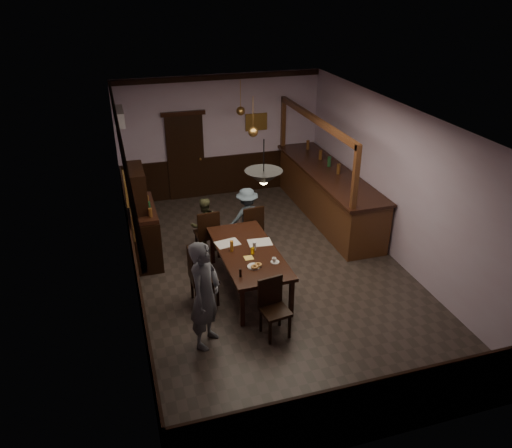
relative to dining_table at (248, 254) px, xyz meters
name	(u,v)px	position (x,y,z in m)	size (l,w,h in m)	color
room	(272,200)	(0.55, 0.35, 0.81)	(5.01, 8.01, 3.01)	#2D2621
dining_table	(248,254)	(0.00, 0.00, 0.00)	(1.04, 2.22, 0.75)	black
chair_far_left	(208,232)	(-0.47, 1.26, -0.13)	(0.47, 0.47, 1.02)	black
chair_far_right	(252,226)	(0.43, 1.28, -0.14)	(0.48, 0.48, 1.00)	black
chair_near	(273,304)	(0.02, -1.32, -0.16)	(0.47, 0.47, 0.95)	black
chair_side	(199,274)	(-0.93, -0.22, -0.12)	(0.46, 0.46, 1.04)	black
person_standing	(205,295)	(-1.03, -1.27, 0.18)	(0.63, 0.42, 1.74)	slate
person_seated_left	(204,225)	(-0.48, 1.54, -0.11)	(0.56, 0.44, 1.15)	#4B4D2E
person_seated_right	(247,217)	(0.42, 1.56, -0.06)	(0.80, 0.46, 1.25)	#4E6170
newspaper_left	(227,243)	(-0.29, 0.36, 0.07)	(0.42, 0.30, 0.01)	silver
newspaper_right	(260,242)	(0.28, 0.22, 0.07)	(0.42, 0.30, 0.01)	silver
napkin	(249,258)	(-0.06, -0.23, 0.07)	(0.15, 0.15, 0.00)	#FFD85D
saucer	(275,262)	(0.32, -0.50, 0.07)	(0.15, 0.15, 0.01)	white
coffee_cup	(274,260)	(0.31, -0.50, 0.11)	(0.08, 0.08, 0.07)	white
pastry_plate	(254,266)	(-0.06, -0.53, 0.07)	(0.22, 0.22, 0.01)	white
pastry_ring_a	(255,267)	(-0.06, -0.59, 0.10)	(0.13, 0.13, 0.04)	#C68C47
pastry_ring_b	(258,265)	(0.01, -0.55, 0.10)	(0.13, 0.13, 0.04)	#C68C47
soda_can	(253,251)	(0.04, -0.12, 0.12)	(0.07, 0.07, 0.12)	gold
beer_glass	(232,246)	(-0.28, 0.08, 0.16)	(0.06, 0.06, 0.20)	#BF721E
water_glass	(254,246)	(0.11, 0.00, 0.14)	(0.06, 0.06, 0.15)	silver
pepper_mill	(240,273)	(-0.35, -0.75, 0.13)	(0.04, 0.04, 0.14)	black
sideboard	(143,223)	(-1.67, 1.62, 0.07)	(0.51, 1.43, 1.89)	black
bar_counter	(327,192)	(2.54, 2.34, -0.08)	(0.99, 4.24, 2.38)	#472213
door_back	(186,158)	(-0.35, 4.30, 0.36)	(0.90, 0.06, 2.10)	black
ac_unit	(119,116)	(-1.83, 3.25, 1.76)	(0.20, 0.85, 0.30)	white
picture_left_small	(133,225)	(-1.91, -1.25, 1.46)	(0.04, 0.28, 0.36)	olive
picture_left_large	(126,188)	(-1.91, 1.15, 1.01)	(0.04, 0.62, 0.48)	olive
picture_back	(256,122)	(1.45, 4.31, 1.11)	(0.55, 0.04, 0.42)	olive
pendant_iron	(264,178)	(0.02, -0.80, 1.74)	(0.56, 0.56, 0.69)	black
pendant_brass_mid	(253,132)	(0.65, 1.88, 1.61)	(0.20, 0.20, 0.81)	#BF8C3F
pendant_brass_far	(241,111)	(0.85, 3.55, 1.61)	(0.20, 0.20, 0.81)	#BF8C3F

